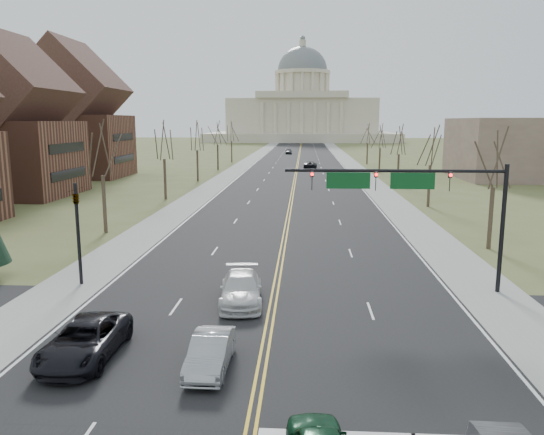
# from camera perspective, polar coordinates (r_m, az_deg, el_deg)

# --- Properties ---
(ground) EXTENTS (600.00, 600.00, 0.00)m
(ground) POSITION_cam_1_polar(r_m,az_deg,el_deg) (18.49, -2.01, -20.48)
(ground) COLOR #4D592C
(ground) RESTS_ON ground
(road) EXTENTS (20.00, 380.00, 0.01)m
(road) POSITION_cam_1_polar(r_m,az_deg,el_deg) (126.18, 2.81, 5.99)
(road) COLOR black
(road) RESTS_ON ground
(cross_road) EXTENTS (120.00, 14.00, 0.01)m
(cross_road) POSITION_cam_1_polar(r_m,az_deg,el_deg) (23.83, -0.59, -13.09)
(cross_road) COLOR black
(cross_road) RESTS_ON ground
(sidewalk_left) EXTENTS (4.00, 380.00, 0.03)m
(sidewalk_left) POSITION_cam_1_polar(r_m,az_deg,el_deg) (126.90, -2.65, 6.02)
(sidewalk_left) COLOR gray
(sidewalk_left) RESTS_ON ground
(sidewalk_right) EXTENTS (4.00, 380.00, 0.03)m
(sidewalk_right) POSITION_cam_1_polar(r_m,az_deg,el_deg) (126.60, 8.28, 5.91)
(sidewalk_right) COLOR gray
(sidewalk_right) RESTS_ON ground
(center_line) EXTENTS (0.42, 380.00, 0.01)m
(center_line) POSITION_cam_1_polar(r_m,az_deg,el_deg) (126.18, 2.81, 5.99)
(center_line) COLOR gold
(center_line) RESTS_ON road
(edge_line_left) EXTENTS (0.15, 380.00, 0.01)m
(edge_line_left) POSITION_cam_1_polar(r_m,az_deg,el_deg) (126.68, -1.65, 6.02)
(edge_line_left) COLOR silver
(edge_line_left) RESTS_ON road
(edge_line_right) EXTENTS (0.15, 380.00, 0.01)m
(edge_line_right) POSITION_cam_1_polar(r_m,az_deg,el_deg) (126.43, 7.28, 5.93)
(edge_line_right) COLOR silver
(edge_line_right) RESTS_ON road
(capitol) EXTENTS (90.00, 60.00, 50.00)m
(capitol) POSITION_cam_1_polar(r_m,az_deg,el_deg) (265.77, 3.24, 11.31)
(capitol) COLOR beige
(capitol) RESTS_ON ground
(signal_mast) EXTENTS (12.12, 0.44, 7.20)m
(signal_mast) POSITION_cam_1_polar(r_m,az_deg,el_deg) (30.12, 14.74, 2.90)
(signal_mast) COLOR black
(signal_mast) RESTS_ON ground
(signal_left) EXTENTS (0.32, 0.36, 6.00)m
(signal_left) POSITION_cam_1_polar(r_m,az_deg,el_deg) (32.61, -20.20, -0.49)
(signal_left) COLOR black
(signal_left) RESTS_ON ground
(tree_r_0) EXTENTS (3.74, 3.74, 8.50)m
(tree_r_0) POSITION_cam_1_polar(r_m,az_deg,el_deg) (42.27, 22.85, 5.55)
(tree_r_0) COLOR #392D21
(tree_r_0) RESTS_ON ground
(tree_l_0) EXTENTS (3.96, 3.96, 9.00)m
(tree_l_0) POSITION_cam_1_polar(r_m,az_deg,el_deg) (47.09, -17.88, 6.74)
(tree_l_0) COLOR #392D21
(tree_l_0) RESTS_ON ground
(tree_r_1) EXTENTS (3.74, 3.74, 8.50)m
(tree_r_1) POSITION_cam_1_polar(r_m,az_deg,el_deg) (61.48, 16.74, 7.15)
(tree_r_1) COLOR #392D21
(tree_r_1) RESTS_ON ground
(tree_l_1) EXTENTS (3.96, 3.96, 9.00)m
(tree_l_1) POSITION_cam_1_polar(r_m,az_deg,el_deg) (66.11, -11.57, 7.91)
(tree_l_1) COLOR #392D21
(tree_l_1) RESTS_ON ground
(tree_r_2) EXTENTS (3.74, 3.74, 8.50)m
(tree_r_2) POSITION_cam_1_polar(r_m,az_deg,el_deg) (81.07, 13.54, 7.96)
(tree_r_2) COLOR #392D21
(tree_r_2) RESTS_ON ground
(tree_l_2) EXTENTS (3.96, 3.96, 9.00)m
(tree_l_2) POSITION_cam_1_polar(r_m,az_deg,el_deg) (85.57, -8.08, 8.51)
(tree_l_2) COLOR #392D21
(tree_l_2) RESTS_ON ground
(tree_r_3) EXTENTS (3.74, 3.74, 8.50)m
(tree_r_3) POSITION_cam_1_polar(r_m,az_deg,el_deg) (100.82, 11.58, 8.44)
(tree_r_3) COLOR #392D21
(tree_r_3) RESTS_ON ground
(tree_l_3) EXTENTS (3.96, 3.96, 9.00)m
(tree_l_3) POSITION_cam_1_polar(r_m,az_deg,el_deg) (105.24, -5.89, 8.87)
(tree_l_3) COLOR #392D21
(tree_l_3) RESTS_ON ground
(tree_r_4) EXTENTS (3.74, 3.74, 8.50)m
(tree_r_4) POSITION_cam_1_polar(r_m,az_deg,el_deg) (120.65, 10.27, 8.75)
(tree_r_4) COLOR #392D21
(tree_r_4) RESTS_ON ground
(tree_l_4) EXTENTS (3.96, 3.96, 9.00)m
(tree_l_4) POSITION_cam_1_polar(r_m,az_deg,el_deg) (125.01, -4.39, 9.11)
(tree_l_4) COLOR #392D21
(tree_l_4) RESTS_ON ground
(bldg_left_mid) EXTENTS (15.10, 14.28, 20.75)m
(bldg_left_mid) POSITION_cam_1_polar(r_m,az_deg,el_deg) (75.79, -26.52, 8.54)
(bldg_left_mid) COLOR brown
(bldg_left_mid) RESTS_ON ground
(bldg_left_far) EXTENTS (17.10, 14.28, 23.25)m
(bldg_left_far) POSITION_cam_1_polar(r_m,az_deg,el_deg) (98.15, -20.57, 9.70)
(bldg_left_far) COLOR brown
(bldg_left_far) RESTS_ON ground
(bldg_right_mass) EXTENTS (25.00, 20.00, 10.00)m
(bldg_right_mass) POSITION_cam_1_polar(r_m,az_deg,el_deg) (99.63, 26.39, 6.67)
(bldg_right_mass) COLOR brown
(bldg_right_mass) RESTS_ON ground
(car_sb_inner_lead) EXTENTS (1.46, 4.10, 1.35)m
(car_sb_inner_lead) POSITION_cam_1_polar(r_m,az_deg,el_deg) (21.22, -6.65, -14.21)
(car_sb_inner_lead) COLOR #929599
(car_sb_inner_lead) RESTS_ON road
(car_sb_outer_lead) EXTENTS (2.53, 5.44, 1.51)m
(car_sb_outer_lead) POSITION_cam_1_polar(r_m,az_deg,el_deg) (23.17, -19.50, -12.36)
(car_sb_outer_lead) COLOR black
(car_sb_outer_lead) RESTS_ON road
(car_sb_inner_second) EXTENTS (2.64, 5.47, 1.53)m
(car_sb_inner_second) POSITION_cam_1_polar(r_m,az_deg,el_deg) (28.17, -3.34, -7.67)
(car_sb_inner_second) COLOR silver
(car_sb_inner_second) RESTS_ON road
(car_far_nb) EXTENTS (2.86, 5.44, 1.46)m
(car_far_nb) POSITION_cam_1_polar(r_m,az_deg,el_deg) (108.79, 4.15, 5.68)
(car_far_nb) COLOR black
(car_far_nb) RESTS_ON road
(car_far_sb) EXTENTS (2.03, 4.64, 1.56)m
(car_far_sb) POSITION_cam_1_polar(r_m,az_deg,el_deg) (157.06, 1.80, 7.13)
(car_far_sb) COLOR #474A4F
(car_far_sb) RESTS_ON road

